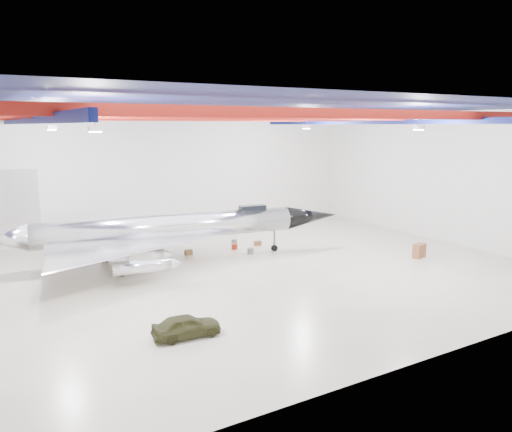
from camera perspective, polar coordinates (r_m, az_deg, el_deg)
floor at (r=33.62m, az=-2.35°, el=-6.67°), size 40.00×40.00×0.00m
wall_back at (r=46.15m, az=-11.22°, el=4.75°), size 40.00×0.00×40.00m
wall_right at (r=45.33m, az=20.58°, el=4.20°), size 0.00×30.00×30.00m
ceiling at (r=32.18m, az=-2.50°, el=12.41°), size 40.00×40.00×0.00m
ceiling_structure at (r=32.16m, az=-2.49°, el=11.20°), size 39.50×29.50×1.08m
jet_aircraft at (r=36.58m, az=-9.99°, el=-1.67°), size 25.92×16.87×7.09m
jeep at (r=24.19m, az=-7.95°, el=-12.33°), size 3.34×1.57×1.10m
desk at (r=39.57m, az=18.15°, el=-3.80°), size 1.25×0.86×1.05m
crate_ply at (r=37.04m, az=-13.66°, el=-5.05°), size 0.66×0.58×0.39m
toolbox_red at (r=38.59m, az=-12.00°, el=-4.45°), size 0.41×0.33×0.27m
engine_drum at (r=38.74m, az=-0.63°, el=-4.03°), size 0.61×0.61×0.44m
parts_bin at (r=41.44m, az=0.18°, el=-3.12°), size 0.60×0.51×0.38m
crate_small at (r=38.12m, az=-16.81°, el=-4.84°), size 0.48×0.42×0.29m
tool_chest at (r=40.20m, az=-2.48°, el=-3.52°), size 0.60×0.60×0.42m
oil_barrel at (r=38.85m, az=-7.71°, el=-4.13°), size 0.55×0.44×0.38m
spares_box at (r=41.88m, az=-2.52°, el=-2.96°), size 0.50×0.50×0.41m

